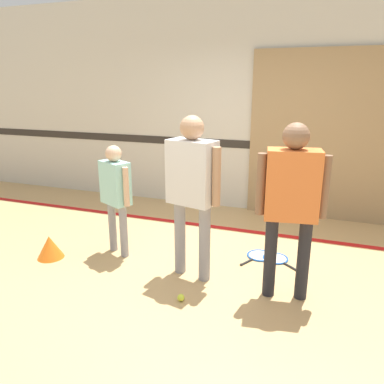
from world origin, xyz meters
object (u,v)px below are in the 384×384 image
at_px(person_instructor, 192,181).
at_px(racket_spare_on_floor, 259,256).
at_px(person_student_right, 292,194).
at_px(tennis_ball_by_spare_racket, 273,257).
at_px(person_student_left, 116,188).
at_px(training_cone, 50,247).
at_px(racket_second_spare, 276,259).
at_px(tennis_ball_near_instructor, 181,298).

relative_size(person_instructor, racket_spare_on_floor, 3.13).
height_order(person_student_right, tennis_ball_by_spare_racket, person_student_right).
relative_size(racket_spare_on_floor, tennis_ball_by_spare_racket, 7.94).
bearing_deg(tennis_ball_by_spare_racket, person_student_left, -166.10).
distance_m(person_student_right, training_cone, 2.75).
bearing_deg(person_instructor, racket_spare_on_floor, 62.39).
height_order(person_student_right, racket_spare_on_floor, person_student_right).
distance_m(person_student_left, training_cone, 1.01).
bearing_deg(racket_spare_on_floor, person_student_right, 53.14).
bearing_deg(racket_second_spare, tennis_ball_near_instructor, -82.35).
xyz_separation_m(person_student_left, tennis_ball_near_instructor, (1.06, -0.70, -0.75)).
bearing_deg(person_instructor, racket_second_spare, 53.61).
distance_m(tennis_ball_near_instructor, training_cone, 1.76).
distance_m(person_instructor, tennis_ball_by_spare_racket, 1.39).
relative_size(person_student_left, racket_second_spare, 2.68).
xyz_separation_m(racket_second_spare, training_cone, (-2.44, -0.82, 0.12)).
bearing_deg(person_student_left, tennis_ball_by_spare_racket, 39.79).
height_order(person_instructor, tennis_ball_by_spare_racket, person_instructor).
xyz_separation_m(person_instructor, racket_second_spare, (0.78, 0.65, -1.00)).
distance_m(person_student_right, racket_spare_on_floor, 1.29).
height_order(racket_spare_on_floor, tennis_ball_near_instructor, tennis_ball_near_instructor).
xyz_separation_m(person_student_right, training_cone, (-2.61, -0.09, -0.87)).
relative_size(person_student_left, tennis_ball_near_instructor, 19.31).
height_order(racket_second_spare, tennis_ball_near_instructor, tennis_ball_near_instructor).
relative_size(person_instructor, tennis_ball_near_instructor, 24.86).
bearing_deg(person_instructor, person_student_left, -178.41).
bearing_deg(training_cone, person_student_right, 2.04).
bearing_deg(racket_spare_on_floor, person_student_left, -46.85).
bearing_deg(person_student_right, racket_spare_on_floor, -73.22).
xyz_separation_m(person_student_left, racket_second_spare, (1.77, 0.44, -0.78)).
relative_size(person_instructor, person_student_right, 1.02).
bearing_deg(tennis_ball_near_instructor, racket_second_spare, 58.07).
distance_m(racket_spare_on_floor, training_cone, 2.40).
relative_size(person_student_left, racket_spare_on_floor, 2.43).
xyz_separation_m(person_student_left, person_student_right, (1.94, -0.29, 0.21)).
bearing_deg(person_instructor, training_cone, -160.58).
bearing_deg(training_cone, racket_second_spare, 18.63).
height_order(person_student_left, racket_spare_on_floor, person_student_left).
bearing_deg(person_student_right, person_student_left, -17.76).
bearing_deg(person_instructor, person_student_right, 9.07).
relative_size(racket_spare_on_floor, tennis_ball_near_instructor, 7.94).
distance_m(racket_second_spare, training_cone, 2.58).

